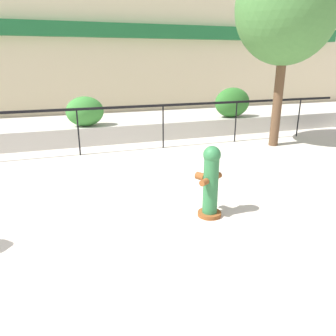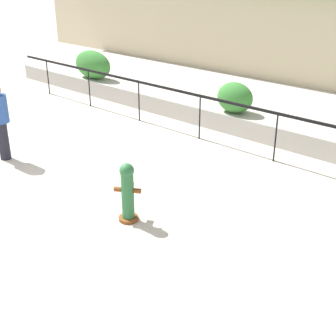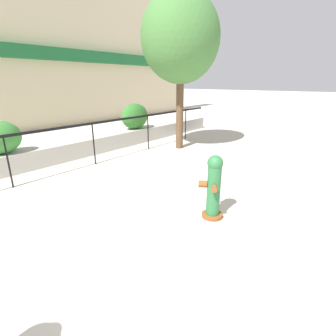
{
  "view_description": "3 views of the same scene",
  "coord_description": "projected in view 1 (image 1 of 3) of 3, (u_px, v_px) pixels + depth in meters",
  "views": [
    {
      "loc": [
        -0.46,
        -3.11,
        2.24
      ],
      "look_at": [
        1.13,
        1.56,
        0.6
      ],
      "focal_mm": 35.0,
      "sensor_mm": 36.0,
      "label": 1
    },
    {
      "loc": [
        6.83,
        -3.95,
        4.22
      ],
      "look_at": [
        1.33,
        2.21,
        0.49
      ],
      "focal_mm": 50.0,
      "sensor_mm": 36.0,
      "label": 2
    },
    {
      "loc": [
        -1.97,
        -0.99,
        2.19
      ],
      "look_at": [
        2.08,
        2.27,
        0.45
      ],
      "focal_mm": 28.0,
      "sensor_mm": 36.0,
      "label": 3
    }
  ],
  "objects": [
    {
      "name": "ground_plane",
      "position": [
        117.0,
        271.0,
        3.64
      ],
      "size": [
        120.0,
        120.0,
        0.0
      ],
      "primitive_type": "plane",
      "color": "beige"
    },
    {
      "name": "fence_railing_segment",
      "position": [
        77.0,
        114.0,
        7.72
      ],
      "size": [
        15.0,
        0.05,
        1.15
      ],
      "color": "black",
      "rests_on": "ground"
    },
    {
      "name": "hedge_bush_1",
      "position": [
        85.0,
        111.0,
        8.83
      ],
      "size": [
        1.01,
        0.7,
        0.8
      ],
      "primitive_type": "ellipsoid",
      "color": "#387F33",
      "rests_on": "planter_wall_low"
    },
    {
      "name": "planter_wall_low",
      "position": [
        76.0,
        136.0,
        8.95
      ],
      "size": [
        18.0,
        0.7,
        0.5
      ],
      "primitive_type": "cube",
      "color": "#B7B2A8",
      "rests_on": "ground"
    },
    {
      "name": "fire_hydrant",
      "position": [
        211.0,
        181.0,
        4.76
      ],
      "size": [
        0.48,
        0.48,
        1.08
      ],
      "color": "brown",
      "rests_on": "ground"
    },
    {
      "name": "street_tree",
      "position": [
        287.0,
        8.0,
        7.89
      ],
      "size": [
        2.57,
        2.31,
        4.77
      ],
      "color": "brown",
      "rests_on": "ground"
    },
    {
      "name": "building_facade",
      "position": [
        57.0,
        13.0,
        13.14
      ],
      "size": [
        30.0,
        1.36,
        8.0
      ],
      "color": "beige",
      "rests_on": "ground"
    },
    {
      "name": "hedge_bush_2",
      "position": [
        232.0,
        103.0,
        10.19
      ],
      "size": [
        1.15,
        0.69,
        0.91
      ],
      "primitive_type": "ellipsoid",
      "color": "#2D6B28",
      "rests_on": "planter_wall_low"
    }
  ]
}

